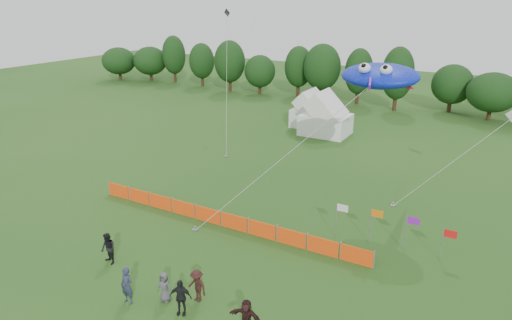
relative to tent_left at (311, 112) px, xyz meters
The scene contains 15 objects.
ground 32.54m from the tent_left, 76.72° to the right, with size 160.00×160.00×0.00m, color #234C16.
treeline 16.29m from the tent_left, 55.70° to the left, with size 104.57×8.78×8.36m.
tent_left is the anchor object (origin of this frame).
tent_right 3.50m from the tent_left, 40.00° to the right, with size 5.00×4.00×3.53m.
barrier_fence 25.49m from the tent_left, 79.76° to the right, with size 19.90×0.06×1.00m.
flag_row 26.79m from the tent_left, 57.11° to the right, with size 6.73×0.65×2.28m.
spectator_a 34.19m from the tent_left, 81.54° to the right, with size 0.69×0.45×1.90m, color #292F45.
spectator_b 31.84m from the tent_left, 87.06° to the right, with size 0.88×0.69×1.81m, color black.
spectator_c 32.99m from the tent_left, 76.24° to the right, with size 1.09×0.63×1.68m, color black.
spectator_d 34.10m from the tent_left, 76.84° to the right, with size 1.06×0.44×1.81m, color black.
spectator_e 33.46m from the tent_left, 78.83° to the right, with size 0.76×0.49×1.55m, color #4A4A4F.
spectator_f 34.57m from the tent_left, 71.38° to the right, with size 1.52×0.49×1.64m, color black.
stingray_kite 21.70m from the tent_left, 54.59° to the right, with size 11.71×16.77×10.08m.
small_kite_white 23.08m from the tent_left, 37.62° to the right, with size 7.18×4.00×7.15m.
small_kite_dark 11.18m from the tent_left, 130.96° to the right, with size 7.18×11.03×12.73m.
Camera 1 is at (12.03, -15.14, 13.94)m, focal length 32.00 mm.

